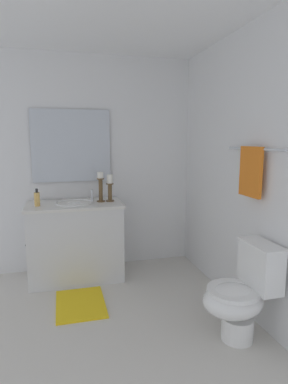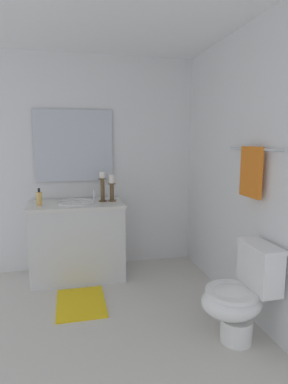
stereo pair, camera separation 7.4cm
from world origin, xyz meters
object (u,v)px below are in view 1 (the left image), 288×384
at_px(bath_mat, 81,304).
at_px(vanity_cabinet, 76,241).
at_px(sink_basin, 75,207).
at_px(soap_bottle, 37,199).
at_px(towel_bar, 254,149).
at_px(towel_near_vanity, 251,172).
at_px(candle_holder_tall, 110,187).
at_px(candle_holder_short, 101,186).
at_px(toilet, 241,294).
at_px(mirror, 71,146).

bearing_deg(bath_mat, vanity_cabinet, -180.00).
distance_m(sink_basin, soap_bottle, 0.39).
bearing_deg(soap_bottle, sink_basin, 98.57).
relative_size(towel_bar, towel_near_vanity, 1.87).
relative_size(candle_holder_tall, candle_holder_short, 0.91).
bearing_deg(toilet, bath_mat, -126.05).
height_order(candle_holder_tall, toilet, candle_holder_tall).
bearing_deg(towel_near_vanity, soap_bottle, -123.21).
bearing_deg(mirror, sink_basin, 0.20).
relative_size(sink_basin, candle_holder_short, 1.24).
xyz_separation_m(candle_holder_tall, towel_near_vanity, (1.19, 0.96, 0.26)).
relative_size(mirror, bath_mat, 1.45).
bearing_deg(bath_mat, candle_holder_tall, 148.75).
relative_size(soap_bottle, bath_mat, 0.30).
relative_size(sink_basin, mirror, 0.46).
xyz_separation_m(vanity_cabinet, mirror, (-0.28, 0.00, 1.02)).
bearing_deg(mirror, towel_bar, 43.03).
bearing_deg(towel_bar, toilet, -38.96).
distance_m(vanity_cabinet, towel_near_vanity, 1.98).
relative_size(candle_holder_short, towel_near_vanity, 0.81).
bearing_deg(toilet, towel_bar, 141.04).
bearing_deg(towel_near_vanity, mirror, -137.35).
bearing_deg(towel_near_vanity, sink_basin, -131.29).
relative_size(vanity_cabinet, towel_near_vanity, 2.51).
distance_m(soap_bottle, toilet, 2.13).
distance_m(mirror, towel_bar, 2.00).
xyz_separation_m(candle_holder_tall, toilet, (1.47, 0.75, -0.63)).
bearing_deg(mirror, soap_bottle, -47.95).
bearing_deg(bath_mat, sink_basin, 179.91).
bearing_deg(towel_near_vanity, toilet, -36.62).
distance_m(candle_holder_short, towel_near_vanity, 1.62).
bearing_deg(soap_bottle, mirror, 132.05).
relative_size(sink_basin, bath_mat, 0.67).
distance_m(vanity_cabinet, bath_mat, 0.75).
bearing_deg(candle_holder_short, vanity_cabinet, -86.84).
relative_size(vanity_cabinet, mirror, 1.17).
bearing_deg(candle_holder_short, toilet, 30.18).
bearing_deg(candle_holder_tall, bath_mat, -31.25).
bearing_deg(vanity_cabinet, towel_near_vanity, 48.73).
bearing_deg(sink_basin, mirror, -179.80).
distance_m(candle_holder_tall, soap_bottle, 0.77).
bearing_deg(soap_bottle, toilet, 47.26).
distance_m(mirror, towel_near_vanity, 2.00).
relative_size(vanity_cabinet, towel_bar, 1.34).
xyz_separation_m(sink_basin, soap_bottle, (0.06, -0.37, 0.11)).
distance_m(soap_bottle, towel_bar, 2.13).
bearing_deg(bath_mat, soap_bottle, -146.75).
relative_size(candle_holder_tall, bath_mat, 0.49).
distance_m(candle_holder_short, soap_bottle, 0.67).
distance_m(towel_near_vanity, bath_mat, 1.92).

